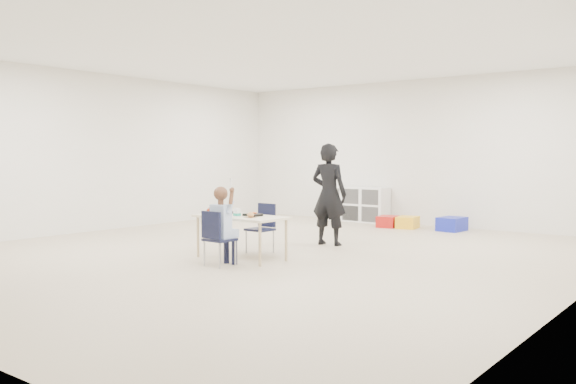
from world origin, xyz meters
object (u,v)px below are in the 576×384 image
Objects in this scene: adult at (329,194)px; child at (220,222)px; table at (241,237)px; chair_near at (220,238)px; cubby_shelf at (356,204)px.

child is at bearing 81.18° from adult.
adult is at bearing 84.97° from table.
child is at bearing 0.00° from chair_near.
adult is (1.43, -3.08, 0.41)m from cubby_shelf.
table is at bearing 105.90° from child.
child is at bearing -75.74° from cubby_shelf.
table is at bearing -75.73° from cubby_shelf.
chair_near is 0.48× the size of cubby_shelf.
cubby_shelf is 3.42m from adult.
child is (0.13, -0.53, 0.25)m from table.
cubby_shelf reaches higher than table.
table is 0.55m from chair_near.
cubby_shelf reaches higher than chair_near.
child is 0.76× the size of cubby_shelf.
chair_near is 0.63× the size of child.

